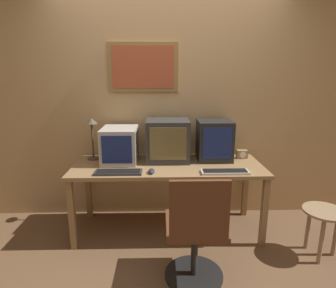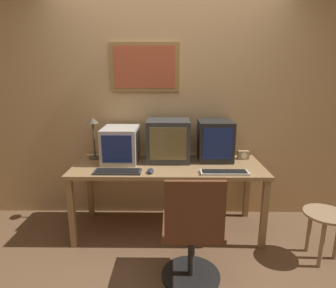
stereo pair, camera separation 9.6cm
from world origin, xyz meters
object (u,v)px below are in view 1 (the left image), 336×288
keyboard_side (225,172)px  office_chair (196,237)px  monitor_center (168,140)px  mouse_near_keyboard (151,171)px  monitor_right (214,140)px  desk_clock (242,154)px  monitor_left (120,145)px  desk_lamp (92,130)px  keyboard_main (118,172)px  side_stool (324,220)px

keyboard_side → office_chair: size_ratio=0.47×
monitor_center → mouse_near_keyboard: (-0.16, -0.40, -0.20)m
mouse_near_keyboard → monitor_right: bearing=32.4°
monitor_center → office_chair: size_ratio=0.48×
desk_clock → monitor_left: bearing=-176.1°
keyboard_side → desk_lamp: 1.45m
monitor_left → office_chair: (0.70, -0.91, -0.51)m
keyboard_side → office_chair: office_chair is taller
monitor_left → keyboard_side: monitor_left is taller
monitor_center → keyboard_side: bearing=-38.6°
monitor_right → keyboard_main: 1.08m
keyboard_side → side_stool: size_ratio=0.97×
keyboard_side → mouse_near_keyboard: mouse_near_keyboard is taller
desk_lamp → monitor_left: bearing=-17.6°
keyboard_main → side_stool: 1.92m
monitor_left → desk_clock: (1.32, 0.09, -0.14)m
monitor_center → office_chair: monitor_center is taller
monitor_center → desk_lamp: desk_lamp is taller
mouse_near_keyboard → monitor_left: bearing=133.0°
keyboard_side → side_stool: 0.97m
desk_clock → side_stool: bearing=-50.1°
monitor_left → office_chair: size_ratio=0.46×
monitor_right → keyboard_main: bearing=-156.5°
mouse_near_keyboard → side_stool: bearing=-8.6°
mouse_near_keyboard → office_chair: 0.74m
desk_lamp → desk_clock: bearing=-0.3°
monitor_right → monitor_left: bearing=-176.8°
monitor_left → monitor_center: bearing=4.4°
monitor_right → desk_clock: 0.36m
monitor_center → side_stool: monitor_center is taller
keyboard_side → monitor_center: bearing=141.4°
monitor_right → keyboard_main: size_ratio=0.96×
monitor_center → keyboard_side: (0.53, -0.42, -0.21)m
monitor_right → keyboard_main: (-0.97, -0.42, -0.20)m
monitor_center → side_stool: (1.39, -0.64, -0.59)m
keyboard_main → keyboard_side: (1.00, -0.02, 0.00)m
keyboard_side → desk_clock: size_ratio=3.83×
keyboard_main → mouse_near_keyboard: size_ratio=3.87×
keyboard_side → desk_lamp: desk_lamp is taller
desk_clock → desk_lamp: desk_lamp is taller
desk_clock → desk_lamp: 1.64m
keyboard_main → monitor_right: bearing=23.5°
monitor_right → desk_clock: bearing=6.0°
monitor_right → mouse_near_keyboard: (-0.66, -0.42, -0.19)m
keyboard_main → desk_clock: (1.29, 0.45, 0.03)m
monitor_center → monitor_right: (0.50, 0.02, -0.01)m
mouse_near_keyboard → keyboard_side: bearing=-1.5°
monitor_right → desk_lamp: bearing=178.2°
mouse_near_keyboard → desk_lamp: bearing=144.4°
monitor_left → side_stool: 2.06m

